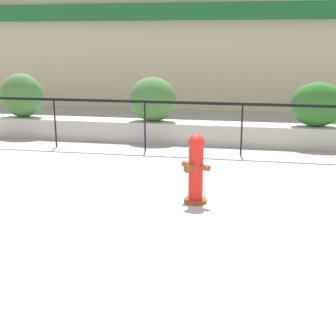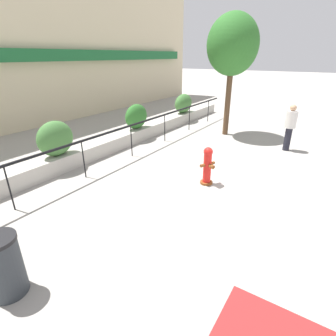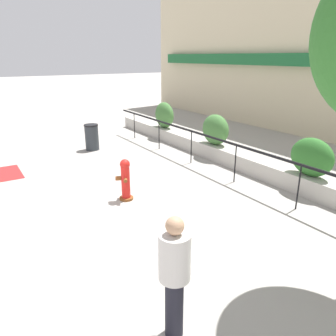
{
  "view_description": "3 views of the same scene",
  "coord_description": "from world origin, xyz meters",
  "px_view_note": "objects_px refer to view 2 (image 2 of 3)",
  "views": [
    {
      "loc": [
        0.31,
        -5.14,
        2.45
      ],
      "look_at": [
        -1.05,
        1.94,
        0.46
      ],
      "focal_mm": 50.0,
      "sensor_mm": 36.0,
      "label": 1
    },
    {
      "loc": [
        -6.77,
        -1.02,
        3.36
      ],
      "look_at": [
        -1.33,
        2.5,
        0.56
      ],
      "focal_mm": 28.0,
      "sensor_mm": 36.0,
      "label": 2
    },
    {
      "loc": [
        6.54,
        -1.55,
        3.5
      ],
      "look_at": [
        -0.95,
        3.2,
        0.47
      ],
      "focal_mm": 35.0,
      "sensor_mm": 36.0,
      "label": 3
    }
  ],
  "objects_px": {
    "hedge_bush_1": "(55,139)",
    "fire_hydrant": "(207,166)",
    "hedge_bush_3": "(183,103)",
    "street_tree": "(233,46)",
    "pedestrian": "(290,125)",
    "trash_bin": "(3,266)",
    "hedge_bush_2": "(136,116)"
  },
  "relations": [
    {
      "from": "hedge_bush_2",
      "to": "fire_hydrant",
      "type": "distance_m",
      "value": 4.88
    },
    {
      "from": "hedge_bush_2",
      "to": "hedge_bush_3",
      "type": "xyz_separation_m",
      "value": [
        3.96,
        0.0,
        -0.02
      ]
    },
    {
      "from": "trash_bin",
      "to": "fire_hydrant",
      "type": "bearing_deg",
      "value": -10.55
    },
    {
      "from": "hedge_bush_3",
      "to": "pedestrian",
      "type": "distance_m",
      "value": 5.97
    },
    {
      "from": "hedge_bush_3",
      "to": "street_tree",
      "type": "bearing_deg",
      "value": -110.68
    },
    {
      "from": "hedge_bush_1",
      "to": "trash_bin",
      "type": "distance_m",
      "value": 4.82
    },
    {
      "from": "hedge_bush_2",
      "to": "street_tree",
      "type": "xyz_separation_m",
      "value": [
        2.89,
        -2.85,
        2.71
      ]
    },
    {
      "from": "hedge_bush_3",
      "to": "street_tree",
      "type": "distance_m",
      "value": 4.09
    },
    {
      "from": "hedge_bush_1",
      "to": "hedge_bush_2",
      "type": "bearing_deg",
      "value": 0.0
    },
    {
      "from": "hedge_bush_3",
      "to": "hedge_bush_1",
      "type": "bearing_deg",
      "value": 180.0
    },
    {
      "from": "hedge_bush_3",
      "to": "street_tree",
      "type": "xyz_separation_m",
      "value": [
        -1.08,
        -2.85,
        2.73
      ]
    },
    {
      "from": "hedge_bush_2",
      "to": "street_tree",
      "type": "height_order",
      "value": "street_tree"
    },
    {
      "from": "hedge_bush_1",
      "to": "trash_bin",
      "type": "height_order",
      "value": "hedge_bush_1"
    },
    {
      "from": "pedestrian",
      "to": "fire_hydrant",
      "type": "bearing_deg",
      "value": 162.66
    },
    {
      "from": "hedge_bush_2",
      "to": "fire_hydrant",
      "type": "height_order",
      "value": "hedge_bush_2"
    },
    {
      "from": "hedge_bush_3",
      "to": "street_tree",
      "type": "relative_size",
      "value": 0.27
    },
    {
      "from": "hedge_bush_1",
      "to": "pedestrian",
      "type": "relative_size",
      "value": 0.68
    },
    {
      "from": "hedge_bush_2",
      "to": "trash_bin",
      "type": "relative_size",
      "value": 1.21
    },
    {
      "from": "hedge_bush_1",
      "to": "fire_hydrant",
      "type": "bearing_deg",
      "value": -69.2
    },
    {
      "from": "pedestrian",
      "to": "trash_bin",
      "type": "distance_m",
      "value": 9.59
    },
    {
      "from": "hedge_bush_2",
      "to": "trash_bin",
      "type": "distance_m",
      "value": 8.02
    },
    {
      "from": "fire_hydrant",
      "to": "hedge_bush_1",
      "type": "bearing_deg",
      "value": 110.8
    },
    {
      "from": "fire_hydrant",
      "to": "trash_bin",
      "type": "relative_size",
      "value": 1.07
    },
    {
      "from": "hedge_bush_1",
      "to": "hedge_bush_3",
      "type": "height_order",
      "value": "hedge_bush_1"
    },
    {
      "from": "hedge_bush_2",
      "to": "street_tree",
      "type": "distance_m",
      "value": 4.88
    },
    {
      "from": "hedge_bush_3",
      "to": "fire_hydrant",
      "type": "xyz_separation_m",
      "value": [
        -6.19,
        -4.32,
        -0.44
      ]
    },
    {
      "from": "hedge_bush_1",
      "to": "hedge_bush_3",
      "type": "relative_size",
      "value": 0.86
    },
    {
      "from": "hedge_bush_2",
      "to": "pedestrian",
      "type": "height_order",
      "value": "pedestrian"
    },
    {
      "from": "fire_hydrant",
      "to": "pedestrian",
      "type": "height_order",
      "value": "pedestrian"
    },
    {
      "from": "hedge_bush_2",
      "to": "hedge_bush_3",
      "type": "bearing_deg",
      "value": 0.0
    },
    {
      "from": "street_tree",
      "to": "pedestrian",
      "type": "xyz_separation_m",
      "value": [
        -0.84,
        -2.8,
        -2.73
      ]
    },
    {
      "from": "hedge_bush_1",
      "to": "pedestrian",
      "type": "xyz_separation_m",
      "value": [
        5.91,
        -5.65,
        -0.05
      ]
    }
  ]
}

